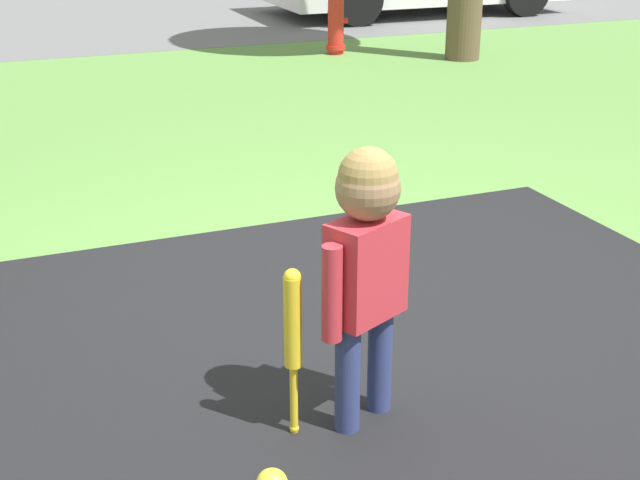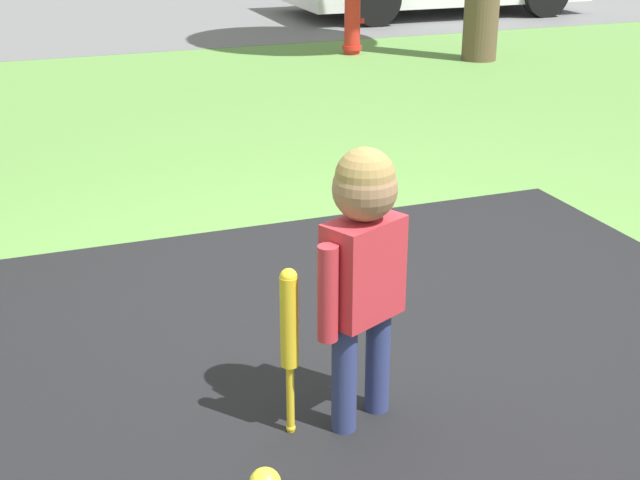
% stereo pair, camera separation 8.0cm
% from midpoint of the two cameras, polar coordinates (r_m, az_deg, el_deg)
% --- Properties ---
extents(ground_plane, '(60.00, 60.00, 0.00)m').
position_cam_midpoint_polar(ground_plane, '(4.03, 1.43, -3.80)').
color(ground_plane, '#5B8C42').
extents(street_strip, '(40.00, 6.00, 0.01)m').
position_cam_midpoint_polar(street_strip, '(13.09, -14.90, 13.57)').
color(street_strip, slate).
rests_on(street_strip, ground).
extents(child, '(0.37, 0.25, 0.99)m').
position_cam_midpoint_polar(child, '(2.89, 3.60, -0.70)').
color(child, navy).
rests_on(child, ground).
extents(baseball_bat, '(0.06, 0.06, 0.61)m').
position_cam_midpoint_polar(baseball_bat, '(2.92, -1.19, -5.72)').
color(baseball_bat, yellow).
rests_on(baseball_bat, ground).
extents(fire_hydrant, '(0.24, 0.21, 0.66)m').
position_cam_midpoint_polar(fire_hydrant, '(9.91, 2.32, 13.67)').
color(fire_hydrant, red).
rests_on(fire_hydrant, ground).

